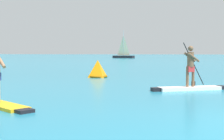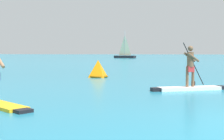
# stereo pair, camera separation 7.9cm
# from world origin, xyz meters

# --- Properties ---
(paddleboarder_mid_center) EXTENTS (2.95, 1.88, 1.91)m
(paddleboarder_mid_center) POSITION_xyz_m (-2.00, 5.93, 0.36)
(paddleboarder_mid_center) COLOR white
(paddleboarder_mid_center) RESTS_ON ground
(race_marker_buoy) EXTENTS (1.35, 1.35, 1.04)m
(race_marker_buoy) POSITION_xyz_m (-7.48, 11.00, 0.45)
(race_marker_buoy) COLOR orange
(race_marker_buoy) RESTS_ON ground
(sailboat_left_horizon) EXTENTS (5.91, 3.01, 7.13)m
(sailboat_left_horizon) POSITION_xyz_m (-19.71, 70.92, 0.85)
(sailboat_left_horizon) COLOR black
(sailboat_left_horizon) RESTS_ON ground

